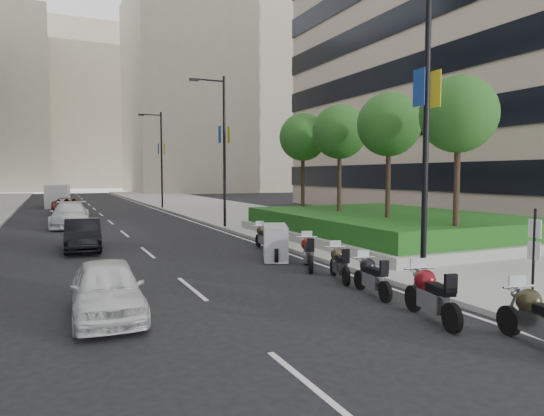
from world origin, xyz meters
TOP-DOWN VIEW (x-y plane):
  - ground at (0.00, 0.00)m, footprint 160.00×160.00m
  - sidewalk_right at (9.00, 30.00)m, footprint 10.00×100.00m
  - lane_edge at (3.70, 30.00)m, footprint 0.12×100.00m
  - lane_centre at (-1.50, 30.00)m, footprint 0.12×100.00m
  - building_cream_right at (22.00, 80.00)m, footprint 28.00×24.00m
  - building_cream_centre at (2.00, 120.00)m, footprint 30.00×24.00m
  - planter at (10.00, 10.00)m, footprint 10.00×14.00m
  - hedge at (10.00, 10.00)m, footprint 9.40×13.40m
  - tree_0 at (8.50, 4.00)m, footprint 2.80×2.80m
  - tree_1 at (8.50, 8.00)m, footprint 2.80×2.80m
  - tree_2 at (8.50, 12.00)m, footprint 2.80×2.80m
  - tree_3 at (8.50, 16.00)m, footprint 2.80×2.80m
  - lamp_post_0 at (4.14, 1.00)m, footprint 2.34×0.45m
  - lamp_post_1 at (4.14, 18.00)m, footprint 2.34×0.45m
  - lamp_post_2 at (4.14, 36.00)m, footprint 2.34×0.45m
  - parking_sign at (4.80, -2.00)m, footprint 0.06×0.32m
  - motorcycle_0 at (3.18, -3.35)m, footprint 0.72×2.16m
  - motorcycle_1 at (2.55, -1.20)m, footprint 0.79×2.22m
  - motorcycle_2 at (2.71, 1.21)m, footprint 0.66×1.98m
  - motorcycle_3 at (2.94, 3.17)m, footprint 0.81×1.94m
  - motorcycle_4 at (2.96, 5.20)m, footprint 1.01×2.01m
  - motorcycle_5 at (2.67, 7.30)m, footprint 1.63×2.33m
  - motorcycle_6 at (3.27, 9.86)m, footprint 0.68×2.03m
  - car_a at (-3.98, 2.09)m, footprint 1.69×3.89m
  - car_b at (-3.92, 12.71)m, footprint 1.60×4.14m
  - car_c at (-4.11, 22.71)m, footprint 2.57×5.47m
  - car_d at (-4.01, 32.64)m, footprint 2.36×4.99m
  - delivery_van at (-4.56, 42.77)m, footprint 2.44×5.50m

SIDE VIEW (x-z plane):
  - ground at x=0.00m, z-range 0.00..0.00m
  - lane_edge at x=3.70m, z-range 0.00..0.01m
  - lane_centre at x=-1.50m, z-range 0.00..0.01m
  - sidewalk_right at x=9.00m, z-range 0.00..0.15m
  - planter at x=10.00m, z-range 0.15..0.55m
  - motorcycle_2 at x=2.71m, z-range 0.03..1.02m
  - motorcycle_3 at x=2.94m, z-range 0.03..1.03m
  - motorcycle_6 at x=3.27m, z-range 0.03..1.05m
  - motorcycle_4 at x=2.96m, z-range 0.04..1.10m
  - motorcycle_0 at x=3.18m, z-range 0.04..1.12m
  - motorcycle_1 at x=2.55m, z-range 0.04..1.16m
  - car_a at x=-3.98m, z-range 0.00..1.31m
  - motorcycle_5 at x=2.67m, z-range 0.00..1.31m
  - car_b at x=-3.92m, z-range 0.00..1.34m
  - car_d at x=-4.01m, z-range 0.00..1.38m
  - car_c at x=-4.11m, z-range 0.00..1.54m
  - hedge at x=10.00m, z-range 0.55..1.35m
  - delivery_van at x=-4.56m, z-range -0.07..2.18m
  - parking_sign at x=4.80m, z-range 0.21..2.71m
  - lamp_post_0 at x=4.14m, z-range 0.57..9.57m
  - lamp_post_1 at x=4.14m, z-range 0.57..9.57m
  - lamp_post_2 at x=4.14m, z-range 0.57..9.57m
  - tree_0 at x=8.50m, z-range 2.27..8.57m
  - tree_1 at x=8.50m, z-range 2.27..8.57m
  - tree_2 at x=8.50m, z-range 2.27..8.57m
  - tree_3 at x=8.50m, z-range 2.27..8.57m
  - building_cream_right at x=22.00m, z-range 0.00..36.00m
  - building_cream_centre at x=2.00m, z-range 0.00..38.00m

